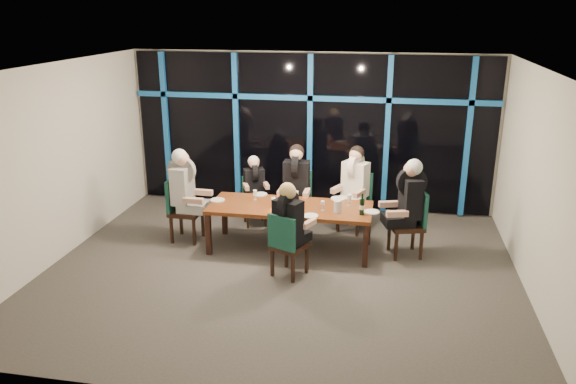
{
  "coord_description": "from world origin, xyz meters",
  "views": [
    {
      "loc": [
        1.51,
        -7.52,
        3.78
      ],
      "look_at": [
        0.0,
        0.6,
        1.05
      ],
      "focal_mm": 35.0,
      "sensor_mm": 36.0,
      "label": 1
    }
  ],
  "objects_px": {
    "chair_far_right": "(356,198)",
    "diner_far_left": "(254,181)",
    "chair_far_left": "(254,198)",
    "chair_end_right": "(412,219)",
    "diner_near_mid": "(289,215)",
    "chair_near_mid": "(286,242)",
    "chair_end_left": "(181,206)",
    "diner_far_right": "(355,177)",
    "diner_end_left": "(184,182)",
    "diner_far_mid": "(296,176)",
    "diner_end_right": "(408,194)",
    "dining_table": "(290,210)",
    "chair_far_mid": "(297,198)",
    "water_pitcher": "(337,207)",
    "wine_bottle": "(362,207)"
  },
  "relations": [
    {
      "from": "chair_far_left",
      "to": "diner_far_mid",
      "type": "xyz_separation_m",
      "value": [
        0.81,
        -0.25,
        0.52
      ]
    },
    {
      "from": "dining_table",
      "to": "water_pitcher",
      "type": "xyz_separation_m",
      "value": [
        0.77,
        -0.17,
        0.17
      ]
    },
    {
      "from": "chair_end_right",
      "to": "chair_far_right",
      "type": "bearing_deg",
      "value": -151.6
    },
    {
      "from": "diner_far_right",
      "to": "diner_near_mid",
      "type": "xyz_separation_m",
      "value": [
        -0.79,
        -1.91,
        -0.06
      ]
    },
    {
      "from": "diner_end_right",
      "to": "diner_far_mid",
      "type": "bearing_deg",
      "value": -126.68
    },
    {
      "from": "chair_far_right",
      "to": "chair_far_left",
      "type": "bearing_deg",
      "value": -155.08
    },
    {
      "from": "diner_far_right",
      "to": "diner_end_left",
      "type": "relative_size",
      "value": 0.97
    },
    {
      "from": "wine_bottle",
      "to": "chair_end_left",
      "type": "bearing_deg",
      "value": 175.09
    },
    {
      "from": "chair_far_left",
      "to": "diner_far_left",
      "type": "xyz_separation_m",
      "value": [
        0.03,
        -0.07,
        0.35
      ]
    },
    {
      "from": "diner_near_mid",
      "to": "chair_near_mid",
      "type": "bearing_deg",
      "value": 90.0
    },
    {
      "from": "diner_far_right",
      "to": "chair_end_left",
      "type": "bearing_deg",
      "value": -137.99
    },
    {
      "from": "dining_table",
      "to": "chair_far_mid",
      "type": "xyz_separation_m",
      "value": [
        -0.04,
        0.89,
        -0.09
      ]
    },
    {
      "from": "diner_far_left",
      "to": "wine_bottle",
      "type": "height_order",
      "value": "diner_far_left"
    },
    {
      "from": "chair_far_right",
      "to": "diner_far_left",
      "type": "bearing_deg",
      "value": -152.92
    },
    {
      "from": "chair_near_mid",
      "to": "water_pitcher",
      "type": "height_order",
      "value": "chair_near_mid"
    },
    {
      "from": "dining_table",
      "to": "chair_near_mid",
      "type": "height_order",
      "value": "chair_near_mid"
    },
    {
      "from": "chair_far_left",
      "to": "wine_bottle",
      "type": "bearing_deg",
      "value": -55.27
    },
    {
      "from": "chair_end_right",
      "to": "diner_near_mid",
      "type": "height_order",
      "value": "diner_near_mid"
    },
    {
      "from": "diner_far_mid",
      "to": "diner_far_left",
      "type": "bearing_deg",
      "value": 166.61
    },
    {
      "from": "chair_far_right",
      "to": "diner_far_left",
      "type": "height_order",
      "value": "diner_far_left"
    },
    {
      "from": "dining_table",
      "to": "chair_end_left",
      "type": "xyz_separation_m",
      "value": [
        -1.88,
        0.07,
        -0.08
      ]
    },
    {
      "from": "diner_end_left",
      "to": "diner_near_mid",
      "type": "bearing_deg",
      "value": -114.78
    },
    {
      "from": "chair_end_right",
      "to": "diner_end_right",
      "type": "relative_size",
      "value": 1.03
    },
    {
      "from": "dining_table",
      "to": "diner_far_mid",
      "type": "height_order",
      "value": "diner_far_mid"
    },
    {
      "from": "chair_far_mid",
      "to": "water_pitcher",
      "type": "relative_size",
      "value": 5.42
    },
    {
      "from": "chair_far_left",
      "to": "chair_end_right",
      "type": "relative_size",
      "value": 0.81
    },
    {
      "from": "chair_far_left",
      "to": "water_pitcher",
      "type": "height_order",
      "value": "water_pitcher"
    },
    {
      "from": "chair_near_mid",
      "to": "chair_far_right",
      "type": "bearing_deg",
      "value": -88.57
    },
    {
      "from": "chair_near_mid",
      "to": "diner_far_left",
      "type": "relative_size",
      "value": 1.16
    },
    {
      "from": "chair_far_right",
      "to": "diner_near_mid",
      "type": "height_order",
      "value": "diner_near_mid"
    },
    {
      "from": "diner_end_left",
      "to": "diner_far_mid",
      "type": "bearing_deg",
      "value": -65.35
    },
    {
      "from": "chair_far_left",
      "to": "diner_end_right",
      "type": "bearing_deg",
      "value": -42.85
    },
    {
      "from": "chair_far_mid",
      "to": "diner_end_left",
      "type": "distance_m",
      "value": 1.98
    },
    {
      "from": "diner_far_mid",
      "to": "diner_end_left",
      "type": "bearing_deg",
      "value": -157.75
    },
    {
      "from": "chair_near_mid",
      "to": "diner_end_left",
      "type": "distance_m",
      "value": 2.24
    },
    {
      "from": "chair_near_mid",
      "to": "diner_end_right",
      "type": "relative_size",
      "value": 0.94
    },
    {
      "from": "water_pitcher",
      "to": "chair_far_left",
      "type": "bearing_deg",
      "value": 146.26
    },
    {
      "from": "diner_end_right",
      "to": "chair_far_mid",
      "type": "bearing_deg",
      "value": -129.05
    },
    {
      "from": "wine_bottle",
      "to": "chair_near_mid",
      "type": "bearing_deg",
      "value": -141.92
    },
    {
      "from": "chair_near_mid",
      "to": "diner_far_mid",
      "type": "bearing_deg",
      "value": -60.75
    },
    {
      "from": "chair_end_right",
      "to": "water_pitcher",
      "type": "bearing_deg",
      "value": -91.82
    },
    {
      "from": "chair_far_right",
      "to": "chair_near_mid",
      "type": "bearing_deg",
      "value": -88.67
    },
    {
      "from": "chair_far_right",
      "to": "chair_end_right",
      "type": "xyz_separation_m",
      "value": [
        0.94,
        -0.94,
        0.02
      ]
    },
    {
      "from": "diner_near_mid",
      "to": "dining_table",
      "type": "bearing_deg",
      "value": -56.45
    },
    {
      "from": "chair_far_right",
      "to": "chair_end_left",
      "type": "bearing_deg",
      "value": -136.75
    },
    {
      "from": "chair_near_mid",
      "to": "diner_near_mid",
      "type": "height_order",
      "value": "diner_near_mid"
    },
    {
      "from": "chair_end_right",
      "to": "diner_far_mid",
      "type": "relative_size",
      "value": 1.04
    },
    {
      "from": "diner_far_mid",
      "to": "chair_end_left",
      "type": "bearing_deg",
      "value": -158.86
    },
    {
      "from": "chair_far_right",
      "to": "diner_far_right",
      "type": "xyz_separation_m",
      "value": [
        -0.04,
        -0.08,
        0.41
      ]
    },
    {
      "from": "diner_far_mid",
      "to": "chair_far_right",
      "type": "bearing_deg",
      "value": 15.11
    }
  ]
}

